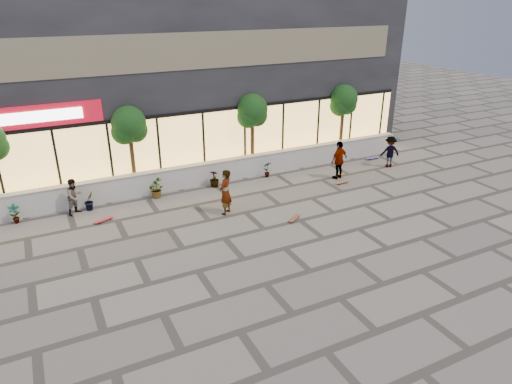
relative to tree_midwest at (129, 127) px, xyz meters
name	(u,v)px	position (x,y,z in m)	size (l,w,h in m)	color
ground	(285,248)	(3.50, -7.70, -2.99)	(80.00, 80.00, 0.00)	gray
planter_wall	(212,172)	(3.50, -0.70, -2.46)	(22.00, 0.42, 1.04)	silver
retail_building	(172,76)	(3.50, 4.79, 1.26)	(24.00, 9.17, 8.50)	black
shrub_a	(15,214)	(-5.00, -1.25, -2.58)	(0.43, 0.29, 0.81)	#173711
shrub_b	(89,201)	(-2.20, -1.25, -2.58)	(0.45, 0.36, 0.81)	#173711
shrub_c	(155,189)	(0.60, -1.25, -2.58)	(0.73, 0.63, 0.81)	#173711
shrub_d	(214,179)	(3.40, -1.25, -2.58)	(0.45, 0.45, 0.81)	#173711
shrub_e	(267,169)	(6.20, -1.25, -2.58)	(0.43, 0.29, 0.81)	#173711
tree_midwest	(129,127)	(0.00, 0.00, 0.00)	(1.60, 1.50, 3.92)	#49361A
tree_mideast	(252,113)	(6.00, 0.00, 0.00)	(1.60, 1.50, 3.92)	#49361A
tree_east	(343,102)	(11.50, 0.00, 0.00)	(1.60, 1.50, 3.92)	#49361A
skater_center	(225,192)	(2.75, -4.14, -2.04)	(0.69, 0.45, 1.90)	silver
skater_left	(75,197)	(-2.74, -1.40, -2.23)	(0.74, 0.58, 1.52)	tan
skater_right_near	(339,160)	(9.23, -2.96, -2.04)	(1.11, 0.46, 1.89)	white
skater_right_far	(390,152)	(12.58, -2.78, -2.17)	(1.06, 0.61, 1.64)	maroon
skateboard_center	(294,218)	(4.94, -5.93, -2.91)	(0.73, 0.55, 0.09)	brown
skateboard_left	(104,219)	(-1.88, -2.64, -2.91)	(0.83, 0.46, 0.10)	red
skateboard_right_near	(342,182)	(8.98, -3.65, -2.91)	(0.77, 0.23, 0.09)	brown
skateboard_right_far	(373,158)	(12.63, -1.50, -2.90)	(0.85, 0.22, 0.10)	#64559C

